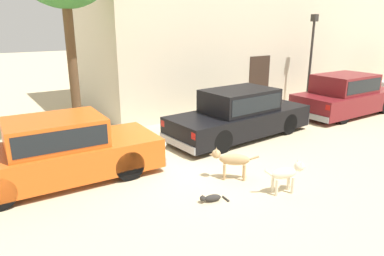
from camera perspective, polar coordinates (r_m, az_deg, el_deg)
The scene contains 9 objects.
ground_plane at distance 8.67m, azimuth 0.21°, elevation -6.12°, with size 80.00×80.00×0.00m, color #CCB78E.
parked_sedan_nearest at distance 8.17m, azimuth -20.96°, elevation -3.42°, with size 4.53×1.88×1.44m.
parked_sedan_second at distance 10.73m, azimuth 7.80°, elevation 2.34°, with size 4.90×1.95×1.48m.
parked_sedan_third at distance 14.56m, azimuth 23.83°, elevation 5.05°, with size 4.61×1.81×1.54m.
apartment_block at distance 18.19m, azimuth 11.79°, elevation 18.05°, with size 17.38×5.06×7.76m.
stray_dog_spotted at distance 7.84m, azimuth 6.43°, elevation -5.14°, with size 0.91×0.77×0.72m.
stray_dog_tan at distance 7.45m, azimuth 15.31°, elevation -7.09°, with size 0.94×0.40×0.68m.
stray_cat at distance 7.00m, azimuth 3.14°, elevation -11.37°, with size 0.55×0.32×0.17m.
street_lamp at distance 15.51m, azimuth 18.98°, elevation 12.26°, with size 0.22×0.22×3.71m.
Camera 1 is at (-4.45, -6.63, 3.38)m, focal length 32.62 mm.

